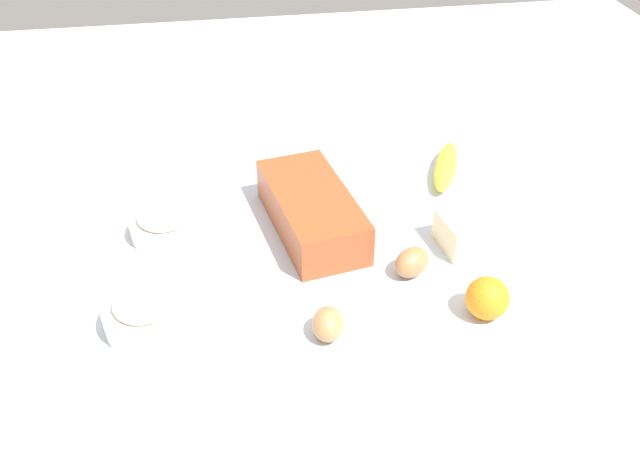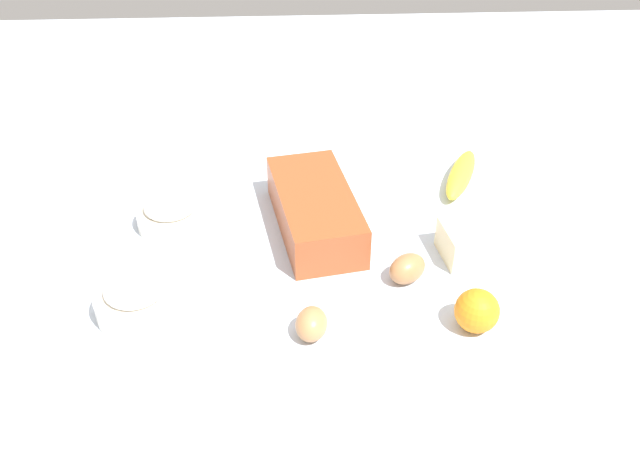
# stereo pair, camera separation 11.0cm
# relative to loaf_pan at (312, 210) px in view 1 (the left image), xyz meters

# --- Properties ---
(ground_plane) EXTENTS (2.40, 2.40, 0.02)m
(ground_plane) POSITION_rel_loaf_pan_xyz_m (0.06, 0.01, -0.05)
(ground_plane) COLOR silver
(loaf_pan) EXTENTS (0.30, 0.18, 0.08)m
(loaf_pan) POSITION_rel_loaf_pan_xyz_m (0.00, 0.00, 0.00)
(loaf_pan) COLOR #9E4723
(loaf_pan) RESTS_ON ground_plane
(flour_bowl) EXTENTS (0.13, 0.13, 0.06)m
(flour_bowl) POSITION_rel_loaf_pan_xyz_m (-0.02, -0.27, -0.01)
(flour_bowl) COLOR silver
(flour_bowl) RESTS_ON ground_plane
(sugar_bowl) EXTENTS (0.13, 0.13, 0.07)m
(sugar_bowl) POSITION_rel_loaf_pan_xyz_m (0.21, -0.29, -0.01)
(sugar_bowl) COLOR silver
(sugar_bowl) RESTS_ON ground_plane
(banana) EXTENTS (0.19, 0.12, 0.04)m
(banana) POSITION_rel_loaf_pan_xyz_m (-0.14, 0.30, -0.02)
(banana) COLOR yellow
(banana) RESTS_ON ground_plane
(orange_fruit) EXTENTS (0.07, 0.07, 0.07)m
(orange_fruit) POSITION_rel_loaf_pan_xyz_m (0.27, 0.24, -0.01)
(orange_fruit) COLOR orange
(orange_fruit) RESTS_ON ground_plane
(butter_block) EXTENTS (0.10, 0.08, 0.06)m
(butter_block) POSITION_rel_loaf_pan_xyz_m (0.10, 0.25, -0.01)
(butter_block) COLOR #F4EDB2
(butter_block) RESTS_ON ground_plane
(egg_near_butter) EXTENTS (0.08, 0.08, 0.05)m
(egg_near_butter) POSITION_rel_loaf_pan_xyz_m (0.15, 0.15, -0.02)
(egg_near_butter) COLOR #AA7345
(egg_near_butter) RESTS_ON ground_plane
(egg_beside_bowl) EXTENTS (0.07, 0.06, 0.05)m
(egg_beside_bowl) POSITION_rel_loaf_pan_xyz_m (0.28, -0.02, -0.02)
(egg_beside_bowl) COLOR #B77C4B
(egg_beside_bowl) RESTS_ON ground_plane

